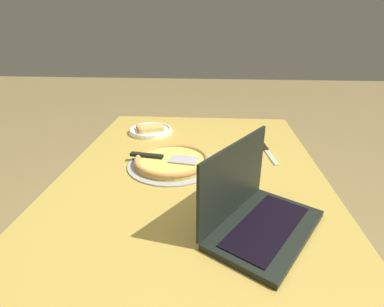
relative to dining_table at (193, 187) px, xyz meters
name	(u,v)px	position (x,y,z in m)	size (l,w,h in m)	color
ground_plane	(193,302)	(0.00, 0.00, -0.64)	(12.00, 12.00, 0.00)	olive
dining_table	(193,187)	(0.00, 0.00, 0.00)	(1.31, 0.96, 0.72)	gold
laptop	(254,211)	(0.34, 0.19, 0.13)	(0.39, 0.36, 0.23)	black
pizza_plate	(150,130)	(-0.38, -0.24, 0.09)	(0.22, 0.22, 0.04)	white
pizza_tray	(172,161)	(-0.02, -0.08, 0.10)	(0.35, 0.35, 0.04)	#A8AAA8
table_knife	(266,150)	(-0.19, 0.30, 0.08)	(0.25, 0.05, 0.01)	beige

